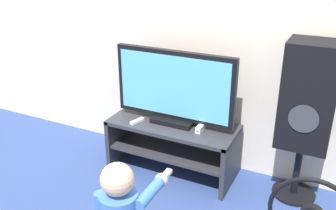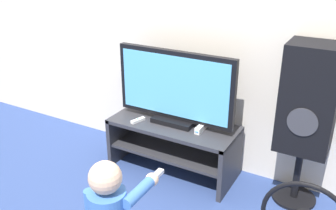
{
  "view_description": "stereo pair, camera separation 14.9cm",
  "coord_description": "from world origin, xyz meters",
  "px_view_note": "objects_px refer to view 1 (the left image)",
  "views": [
    {
      "loc": [
        1.16,
        -2.23,
        1.77
      ],
      "look_at": [
        0.0,
        0.13,
        0.63
      ],
      "focal_mm": 40.0,
      "sensor_mm": 36.0,
      "label": 1
    },
    {
      "loc": [
        1.3,
        -2.16,
        1.77
      ],
      "look_at": [
        0.0,
        0.13,
        0.63
      ],
      "focal_mm": 40.0,
      "sensor_mm": 36.0,
      "label": 2
    }
  ],
  "objects_px": {
    "television": "(174,88)",
    "speaker_tower": "(308,99)",
    "remote_primary": "(137,121)",
    "game_console": "(201,127)"
  },
  "relations": [
    {
      "from": "remote_primary",
      "to": "speaker_tower",
      "type": "bearing_deg",
      "value": 9.71
    },
    {
      "from": "television",
      "to": "speaker_tower",
      "type": "xyz_separation_m",
      "value": [
        0.98,
        0.08,
        0.06
      ]
    },
    {
      "from": "television",
      "to": "remote_primary",
      "type": "xyz_separation_m",
      "value": [
        -0.27,
        -0.13,
        -0.28
      ]
    },
    {
      "from": "television",
      "to": "speaker_tower",
      "type": "relative_size",
      "value": 0.83
    },
    {
      "from": "game_console",
      "to": "speaker_tower",
      "type": "relative_size",
      "value": 0.14
    },
    {
      "from": "game_console",
      "to": "remote_primary",
      "type": "xyz_separation_m",
      "value": [
        -0.52,
        -0.11,
        -0.01
      ]
    },
    {
      "from": "remote_primary",
      "to": "television",
      "type": "bearing_deg",
      "value": 26.11
    },
    {
      "from": "television",
      "to": "speaker_tower",
      "type": "height_order",
      "value": "speaker_tower"
    },
    {
      "from": "television",
      "to": "game_console",
      "type": "height_order",
      "value": "television"
    },
    {
      "from": "remote_primary",
      "to": "game_console",
      "type": "bearing_deg",
      "value": 11.89
    }
  ]
}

